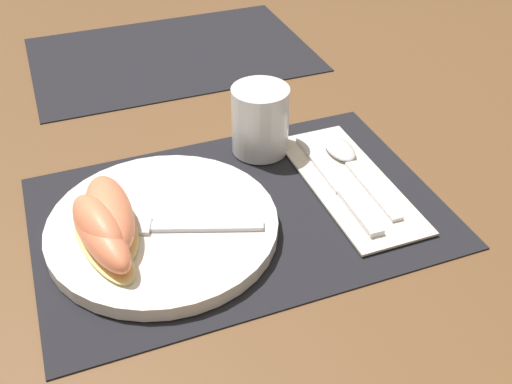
{
  "coord_description": "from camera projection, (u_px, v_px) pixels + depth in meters",
  "views": [
    {
      "loc": [
        -0.17,
        -0.49,
        0.44
      ],
      "look_at": [
        0.02,
        0.0,
        0.02
      ],
      "focal_mm": 42.0,
      "sensor_mm": 36.0,
      "label": 1
    }
  ],
  "objects": [
    {
      "name": "juice_glass",
      "position": [
        260.0,
        124.0,
        0.75
      ],
      "size": [
        0.07,
        0.07,
        0.09
      ],
      "color": "silver",
      "rests_on": "placemat"
    },
    {
      "name": "citrus_wedge_0",
      "position": [
        110.0,
        215.0,
        0.62
      ],
      "size": [
        0.05,
        0.13,
        0.04
      ],
      "color": "#F4DB84",
      "rests_on": "plate"
    },
    {
      "name": "citrus_wedge_1",
      "position": [
        99.0,
        228.0,
        0.6
      ],
      "size": [
        0.06,
        0.11,
        0.05
      ],
      "color": "#F4DB84",
      "rests_on": "plate"
    },
    {
      "name": "napkin",
      "position": [
        348.0,
        181.0,
        0.72
      ],
      "size": [
        0.09,
        0.23,
        0.0
      ],
      "color": "silver",
      "rests_on": "placemat"
    },
    {
      "name": "citrus_wedge_2",
      "position": [
        101.0,
        238.0,
        0.59
      ],
      "size": [
        0.07,
        0.13,
        0.04
      ],
      "color": "#F4DB84",
      "rests_on": "plate"
    },
    {
      "name": "plate",
      "position": [
        163.0,
        227.0,
        0.64
      ],
      "size": [
        0.25,
        0.25,
        0.02
      ],
      "color": "white",
      "rests_on": "placemat"
    },
    {
      "name": "ground_plane",
      "position": [
        239.0,
        213.0,
        0.68
      ],
      "size": [
        3.0,
        3.0,
        0.0
      ],
      "primitive_type": "plane",
      "color": "brown"
    },
    {
      "name": "fork",
      "position": [
        159.0,
        227.0,
        0.63
      ],
      "size": [
        0.19,
        0.08,
        0.0
      ],
      "color": "silver",
      "rests_on": "plate"
    },
    {
      "name": "placemat_far",
      "position": [
        172.0,
        54.0,
        1.0
      ],
      "size": [
        0.45,
        0.3,
        0.0
      ],
      "color": "black",
      "rests_on": "ground_plane"
    },
    {
      "name": "knife",
      "position": [
        338.0,
        184.0,
        0.7
      ],
      "size": [
        0.02,
        0.2,
        0.01
      ],
      "color": "silver",
      "rests_on": "napkin"
    },
    {
      "name": "placemat",
      "position": [
        239.0,
        211.0,
        0.68
      ],
      "size": [
        0.45,
        0.3,
        0.0
      ],
      "color": "black",
      "rests_on": "ground_plane"
    },
    {
      "name": "spoon",
      "position": [
        348.0,
        159.0,
        0.74
      ],
      "size": [
        0.03,
        0.17,
        0.01
      ],
      "color": "silver",
      "rests_on": "napkin"
    }
  ]
}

